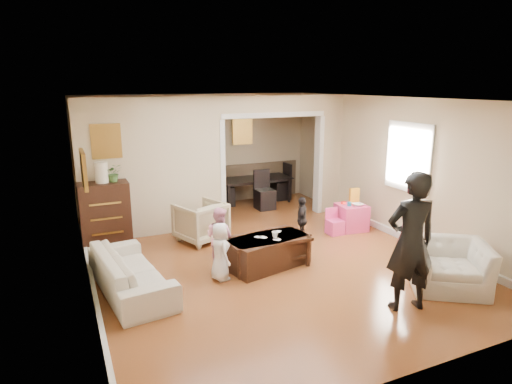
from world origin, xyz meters
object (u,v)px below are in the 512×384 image
adult_person (411,242)px  sofa (130,271)px  play_table (351,217)px  dining_table (253,190)px  table_lamp (101,173)px  child_toddler (302,219)px  armchair_front (448,266)px  child_kneel_b (219,237)px  coffee_cup (275,235)px  child_kneel_a (220,251)px  dresser (105,215)px  cyan_cup (349,204)px  coffee_table (268,252)px  armchair_back (201,222)px

adult_person → sofa: bearing=-20.3°
play_table → adult_person: adult_person is taller
dining_table → adult_person: size_ratio=0.97×
play_table → table_lamp: bearing=167.1°
table_lamp → child_toddler: bearing=-20.6°
sofa → play_table: (4.41, 0.92, -0.03)m
armchair_front → dining_table: (-0.63, 5.36, -0.03)m
child_kneel_b → adult_person: bearing=-175.5°
coffee_cup → child_kneel_a: (-0.95, -0.10, -0.09)m
coffee_cup → child_toddler: bearing=40.1°
play_table → child_kneel_b: size_ratio=0.54×
adult_person → child_kneel_a: (-1.90, 1.79, -0.47)m
dresser → child_toddler: bearing=-20.6°
child_kneel_b → child_kneel_a: bearing=128.2°
sofa → armchair_front: (4.11, -1.75, 0.05)m
coffee_cup → dining_table: size_ratio=0.06×
cyan_cup → child_toddler: size_ratio=0.09×
adult_person → child_kneel_a: adult_person is taller
adult_person → child_kneel_a: 2.65m
coffee_table → child_kneel_a: bearing=-170.0°
dresser → play_table: bearing=-12.9°
dresser → table_lamp: bearing=0.0°
armchair_back → child_kneel_a: bearing=61.8°
dining_table → child_toddler: size_ratio=2.07×
coffee_cup → adult_person: adult_person is taller
child_kneel_a → play_table: bearing=-74.2°
dresser → armchair_front: bearing=-41.3°
coffee_cup → child_kneel_a: child_kneel_a is taller
dining_table → child_kneel_a: child_kneel_a is taller
child_kneel_b → coffee_table: bearing=-146.6°
table_lamp → cyan_cup: 4.63m
armchair_back → child_kneel_a: child_kneel_a is taller
table_lamp → coffee_cup: (2.33, -2.03, -0.81)m
dresser → coffee_table: 3.01m
play_table → child_toddler: bearing=-171.2°
sofa → cyan_cup: cyan_cup is taller
sofa → adult_person: size_ratio=1.08×
coffee_cup → play_table: size_ratio=0.19×
cyan_cup → coffee_table: bearing=-157.9°
sofa → cyan_cup: 4.41m
armchair_front → table_lamp: 5.72m
adult_person → child_kneel_b: (-1.75, 2.24, -0.42)m
armchair_front → table_lamp: size_ratio=2.88×
armchair_front → play_table: size_ratio=1.96×
coffee_table → cyan_cup: (2.19, 0.89, 0.31)m
armchair_back → coffee_table: bearing=91.1°
table_lamp → adult_person: bearing=-50.1°
table_lamp → child_kneel_b: size_ratio=0.37×
armchair_front → coffee_cup: 2.54m
child_toddler → coffee_table: bearing=-17.9°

